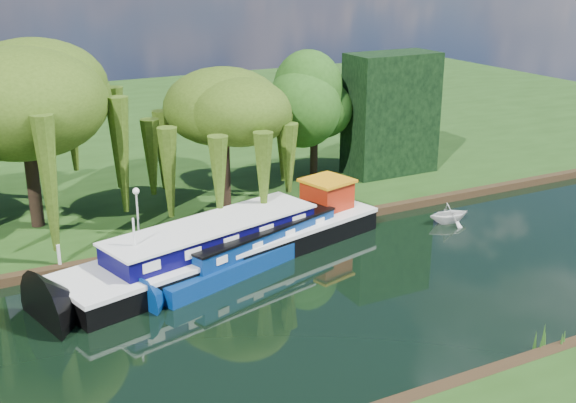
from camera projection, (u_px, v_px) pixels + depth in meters
ground at (203, 330)px, 29.30m from camera, size 120.00×120.00×0.00m
far_bank at (47, 143)px, 57.70m from camera, size 120.00×52.00×0.45m
dutch_barge at (232, 243)px, 35.73m from camera, size 18.03×8.25×3.71m
narrowboat at (262, 247)px, 35.87m from camera, size 13.03×6.36×1.90m
white_cruiser at (448, 223)px, 41.06m from camera, size 2.69×2.40×1.29m
willow_left at (24, 101)px, 37.16m from camera, size 7.88×7.88×9.44m
willow_right at (223, 122)px, 39.45m from camera, size 6.00×6.00×7.30m
tree_far_right at (314, 104)px, 46.13m from camera, size 4.41×4.41×7.22m
conifer_hedge at (391, 114)px, 47.95m from camera, size 6.00×3.00×8.00m
lamppost at (136, 199)px, 37.53m from camera, size 0.36×0.36×2.56m
mooring_posts at (131, 242)px, 35.80m from camera, size 19.16×0.16×1.00m
reeds_near at (460, 364)px, 25.80m from camera, size 33.70×1.50×1.10m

